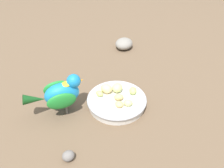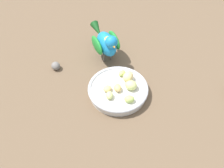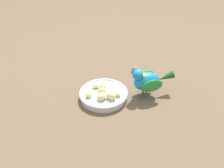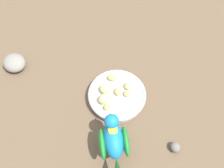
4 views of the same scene
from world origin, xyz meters
name	(u,v)px [view 2 (image 2 of 4)]	position (x,y,z in m)	size (l,w,h in m)	color
ground_plane	(118,98)	(0.00, 0.00, 0.00)	(4.00, 4.00, 0.00)	brown
feeding_bowl	(118,90)	(-0.01, 0.02, 0.02)	(0.19, 0.19, 0.03)	beige
apple_piece_0	(108,88)	(-0.03, 0.00, 0.03)	(0.03, 0.02, 0.02)	tan
apple_piece_1	(118,88)	(-0.01, 0.01, 0.04)	(0.03, 0.02, 0.02)	tan
apple_piece_2	(128,77)	(0.01, 0.06, 0.04)	(0.04, 0.03, 0.03)	#E5C67F
apple_piece_3	(109,95)	(-0.02, -0.02, 0.04)	(0.03, 0.02, 0.02)	#C6D17A
apple_piece_4	(131,85)	(0.03, 0.03, 0.04)	(0.04, 0.03, 0.03)	#C6D17A
apple_piece_5	(129,99)	(0.04, -0.02, 0.04)	(0.03, 0.02, 0.02)	#B2CC66
apple_piece_6	(122,73)	(-0.01, 0.07, 0.03)	(0.03, 0.02, 0.02)	#B2CC66
parrot	(106,42)	(-0.09, 0.16, 0.07)	(0.14, 0.15, 0.12)	#59544C
pebble_0	(56,66)	(-0.24, 0.07, 0.01)	(0.03, 0.03, 0.03)	slate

